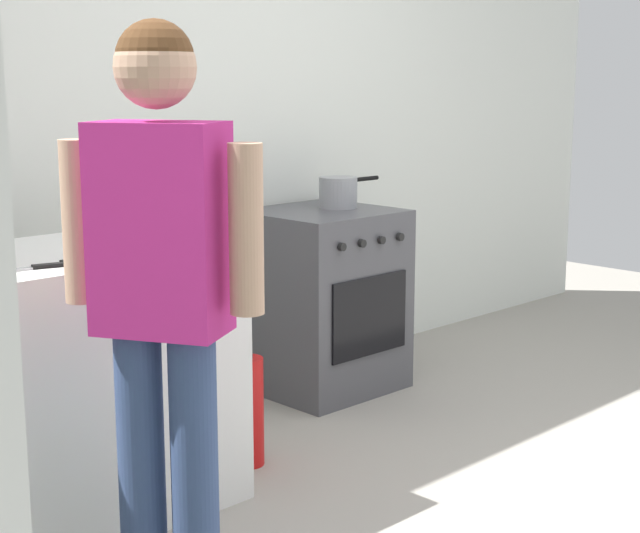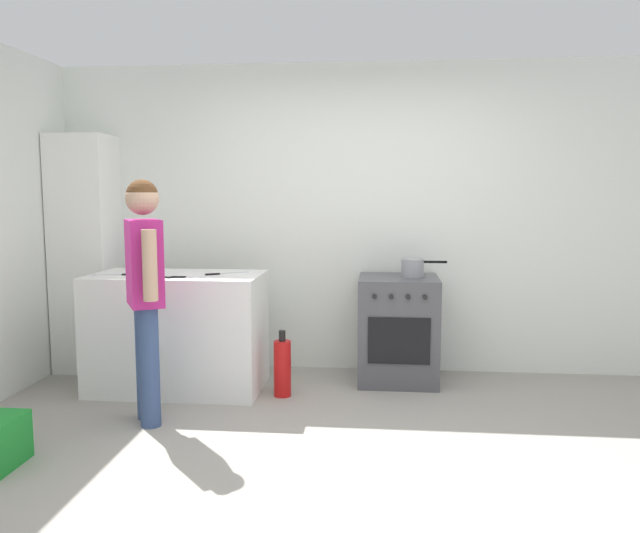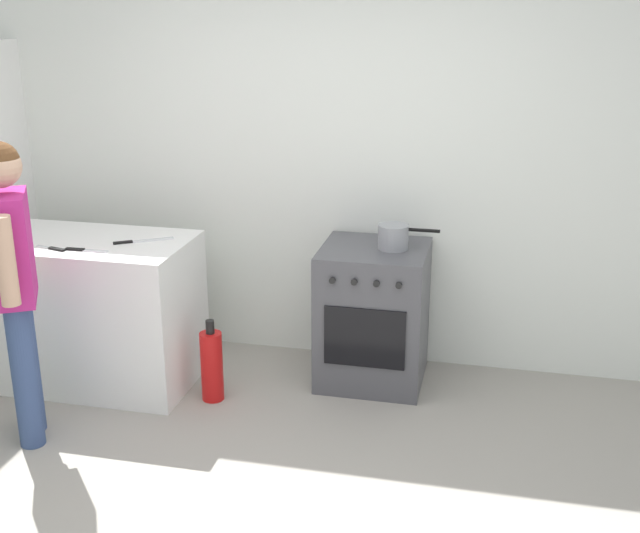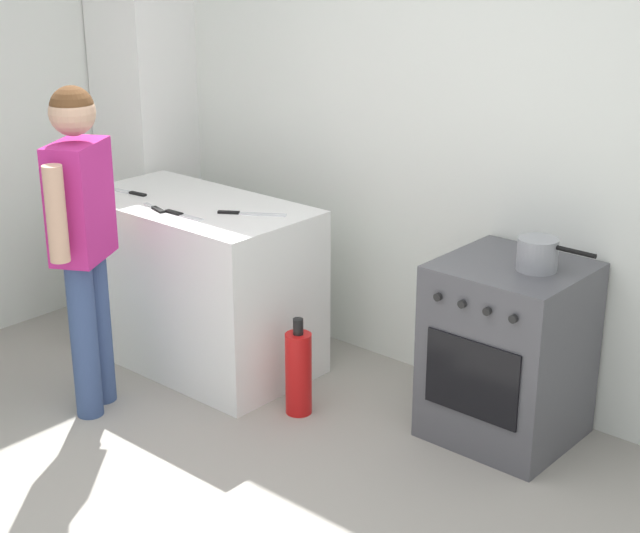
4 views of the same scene
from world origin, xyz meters
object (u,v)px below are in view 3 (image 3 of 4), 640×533
(knife_utility, at_px, (85,250))
(knife_bread, at_px, (141,241))
(pot, at_px, (394,237))
(oven_left, at_px, (373,314))
(knife_carving, at_px, (4,239))
(person, at_px, (13,270))
(fire_extinguisher, at_px, (212,365))
(knife_paring, at_px, (53,248))

(knife_utility, relative_size, knife_bread, 0.81)
(knife_utility, distance_m, knife_bread, 0.33)
(knife_bread, bearing_deg, pot, 13.51)
(pot, bearing_deg, oven_left, -176.92)
(oven_left, xyz_separation_m, knife_carving, (-2.13, -0.49, 0.48))
(knife_carving, relative_size, knife_bread, 1.07)
(person, height_order, fire_extinguisher, person)
(fire_extinguisher, bearing_deg, knife_bread, 163.02)
(oven_left, height_order, fire_extinguisher, oven_left)
(knife_carving, bearing_deg, person, -53.15)
(knife_carving, distance_m, person, 0.77)
(knife_paring, distance_m, fire_extinguisher, 1.12)
(knife_carving, relative_size, person, 0.21)
(oven_left, distance_m, fire_extinguisher, 1.01)
(fire_extinguisher, bearing_deg, pot, 26.26)
(knife_bread, bearing_deg, fire_extinguisher, -16.98)
(knife_utility, relative_size, person, 0.16)
(knife_bread, relative_size, knife_paring, 1.49)
(pot, relative_size, knife_paring, 1.72)
(person, bearing_deg, knife_paring, 98.81)
(knife_carving, distance_m, knife_bread, 0.82)
(knife_utility, relative_size, knife_paring, 1.20)
(knife_bread, bearing_deg, knife_utility, -134.46)
(knife_utility, xyz_separation_m, fire_extinguisher, (0.69, 0.10, -0.69))
(knife_utility, xyz_separation_m, person, (-0.11, -0.52, 0.05))
(oven_left, height_order, person, person)
(pot, bearing_deg, knife_utility, -160.75)
(oven_left, relative_size, knife_paring, 4.06)
(knife_paring, bearing_deg, knife_utility, 4.03)
(person, bearing_deg, fire_extinguisher, 37.74)
(pot, distance_m, knife_bread, 1.48)
(person, bearing_deg, knife_bread, 65.54)
(pot, xyz_separation_m, knife_utility, (-1.67, -0.58, -0.02))
(knife_utility, xyz_separation_m, knife_carving, (-0.57, 0.09, -0.00))
(knife_utility, distance_m, knife_paring, 0.19)
(pot, distance_m, knife_paring, 1.95)
(knife_utility, height_order, knife_paring, same)
(oven_left, height_order, knife_bread, knife_bread)
(fire_extinguisher, bearing_deg, knife_utility, -171.81)
(oven_left, bearing_deg, knife_bread, -165.65)
(oven_left, bearing_deg, knife_paring, -161.34)
(oven_left, bearing_deg, pot, 3.08)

